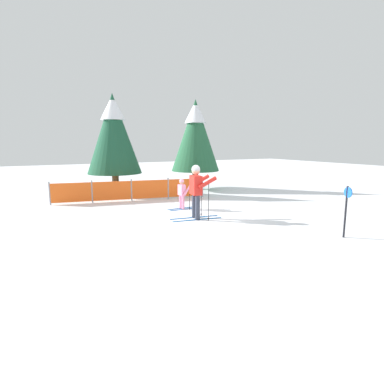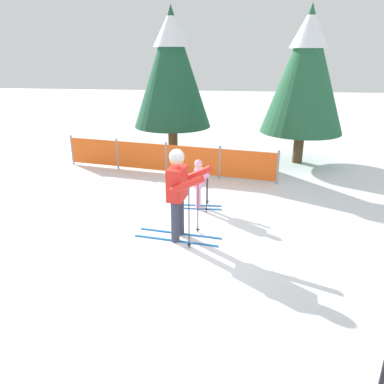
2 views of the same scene
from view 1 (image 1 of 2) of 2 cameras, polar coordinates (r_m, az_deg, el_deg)
name	(u,v)px [view 1 (image 1 of 2)]	position (r m, az deg, el deg)	size (l,w,h in m)	color
ground_plane	(196,220)	(9.89, 0.79, -5.31)	(60.00, 60.00, 0.00)	white
skier_adult	(197,187)	(9.82, 0.91, 1.02)	(1.73, 0.83, 1.80)	#1966B2
skier_child	(182,191)	(11.37, -1.90, 0.10)	(1.10, 0.55, 1.17)	#1966B2
safety_fence	(131,190)	(13.31, -11.45, 0.38)	(6.49, 1.25, 0.96)	gray
conifer_far	(114,133)	(15.24, -14.71, 10.90)	(2.62, 2.62, 4.86)	#4C3823
conifer_near	(195,134)	(16.33, 0.66, 10.93)	(2.59, 2.59, 4.80)	#4C3823
trail_marker	(346,206)	(8.86, 27.33, -2.38)	(0.09, 0.28, 1.39)	black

